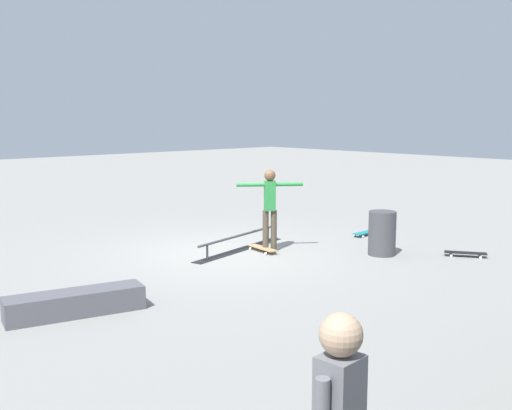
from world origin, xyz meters
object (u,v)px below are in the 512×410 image
object	(u,v)px
skate_ledge	(75,303)
grind_rail	(240,243)
skateboard_main	(262,248)
trash_bin	(382,233)
loose_skateboard_black	(465,253)
skater_main	(270,204)
loose_skateboard_teal	(366,232)

from	to	relation	value
skate_ledge	grind_rail	bearing A→B (deg)	-160.29
skateboard_main	trash_bin	world-z (taller)	trash_bin
loose_skateboard_black	trash_bin	size ratio (longest dim) A/B	0.89
skate_ledge	loose_skateboard_black	distance (m)	7.53
loose_skateboard_black	skateboard_main	bearing A→B (deg)	8.48
skater_main	loose_skateboard_teal	size ratio (longest dim) A/B	2.08
skater_main	skateboard_main	bearing A→B (deg)	-166.54
loose_skateboard_black	trash_bin	distance (m)	1.67
skate_ledge	loose_skateboard_teal	bearing A→B (deg)	-174.20
skateboard_main	skate_ledge	bearing A→B (deg)	111.00
loose_skateboard_teal	grind_rail	bearing A→B (deg)	163.09
skater_main	skate_ledge	bearing A→B (deg)	-131.37
skateboard_main	loose_skateboard_black	world-z (taller)	same
loose_skateboard_teal	skate_ledge	bearing A→B (deg)	-176.95
skater_main	loose_skateboard_black	bearing A→B (deg)	-13.88
trash_bin	grind_rail	bearing A→B (deg)	-50.82
skateboard_main	loose_skateboard_black	bearing A→B (deg)	-131.57
skater_main	trash_bin	world-z (taller)	skater_main
skate_ledge	loose_skateboard_black	bearing A→B (deg)	165.57
trash_bin	skateboard_main	bearing A→B (deg)	-49.00
skateboard_main	loose_skateboard_teal	bearing A→B (deg)	-90.32
loose_skateboard_teal	trash_bin	world-z (taller)	trash_bin
grind_rail	skate_ledge	size ratio (longest dim) A/B	1.49
grind_rail	skateboard_main	xyz separation A→B (m)	(-0.25, 0.42, -0.07)
grind_rail	loose_skateboard_teal	xyz separation A→B (m)	(-3.18, 0.80, -0.07)
loose_skateboard_black	loose_skateboard_teal	bearing A→B (deg)	-38.73
skate_ledge	loose_skateboard_black	size ratio (longest dim) A/B	2.42
skateboard_main	loose_skateboard_black	xyz separation A→B (m)	(-2.66, 3.03, 0.00)
skateboard_main	loose_skateboard_teal	world-z (taller)	same
loose_skateboard_teal	trash_bin	distance (m)	2.01
grind_rail	trash_bin	size ratio (longest dim) A/B	3.19
skateboard_main	loose_skateboard_teal	distance (m)	2.96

